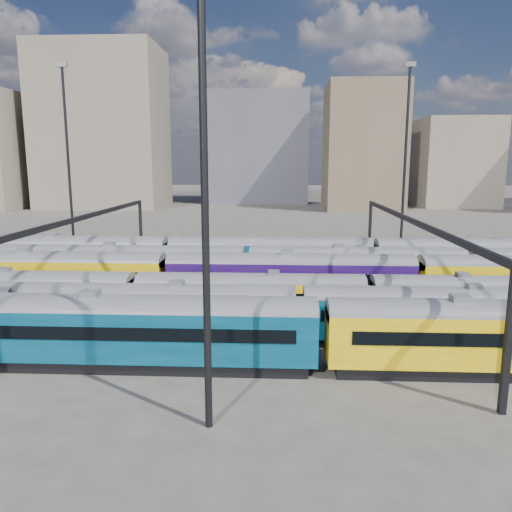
{
  "coord_description": "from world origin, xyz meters",
  "views": [
    {
      "loc": [
        -1.57,
        -44.54,
        12.81
      ],
      "look_at": [
        -4.14,
        7.85,
        3.0
      ],
      "focal_mm": 35.0,
      "sensor_mm": 36.0,
      "label": 1
    }
  ],
  "objects": [
    {
      "name": "ground",
      "position": [
        0.0,
        0.0,
        0.0
      ],
      "size": [
        500.0,
        500.0,
        0.0
      ],
      "primitive_type": "plane",
      "color": "#423D38",
      "rests_on": "ground"
    },
    {
      "name": "rake_0",
      "position": [
        12.36,
        -15.0,
        2.92
      ],
      "size": [
        112.51,
        3.29,
        5.56
      ],
      "color": "black",
      "rests_on": "ground"
    },
    {
      "name": "rake_2",
      "position": [
        -13.53,
        -5.0,
        2.46
      ],
      "size": [
        114.27,
        2.79,
        4.68
      ],
      "color": "black",
      "rests_on": "ground"
    },
    {
      "name": "rake_3",
      "position": [
        -0.64,
        0.0,
        2.95
      ],
      "size": [
        159.27,
        3.32,
        5.62
      ],
      "color": "black",
      "rests_on": "ground"
    },
    {
      "name": "rake_4",
      "position": [
        -15.88,
        5.0,
        2.82
      ],
      "size": [
        152.64,
        3.19,
        5.38
      ],
      "color": "black",
      "rests_on": "ground"
    },
    {
      "name": "rake_5",
      "position": [
        8.69,
        10.0,
        2.94
      ],
      "size": [
        136.15,
        3.32,
        5.6
      ],
      "color": "black",
      "rests_on": "ground"
    },
    {
      "name": "rake_6",
      "position": [
        -13.88,
        15.0,
        2.42
      ],
      "size": [
        93.69,
        2.75,
        4.61
      ],
      "color": "black",
      "rests_on": "ground"
    },
    {
      "name": "gantry_1",
      "position": [
        -20.0,
        0.0,
        6.79
      ],
      "size": [
        0.35,
        40.35,
        8.03
      ],
      "color": "black",
      "rests_on": "ground"
    },
    {
      "name": "gantry_2",
      "position": [
        10.0,
        0.0,
        6.79
      ],
      "size": [
        0.35,
        40.35,
        8.03
      ],
      "color": "black",
      "rests_on": "ground"
    },
    {
      "name": "mast_1",
      "position": [
        -30.0,
        22.0,
        13.97
      ],
      "size": [
        1.4,
        0.5,
        25.6
      ],
      "color": "black",
      "rests_on": "ground"
    },
    {
      "name": "mast_2",
      "position": [
        -5.0,
        -22.0,
        13.97
      ],
      "size": [
        1.4,
        0.5,
        25.6
      ],
      "color": "black",
      "rests_on": "ground"
    },
    {
      "name": "mast_3",
      "position": [
        15.0,
        24.0,
        13.97
      ],
      "size": [
        1.4,
        0.5,
        25.6
      ],
      "color": "black",
      "rests_on": "ground"
    }
  ]
}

